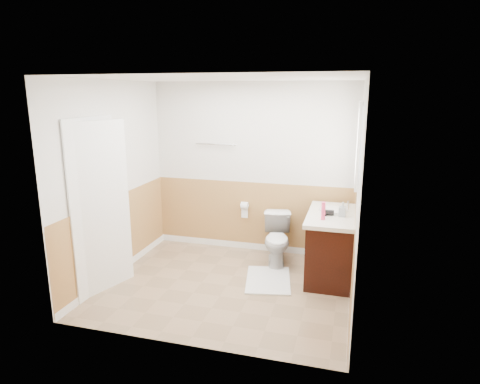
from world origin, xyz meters
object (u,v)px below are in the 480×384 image
(vanity_cabinet, at_px, (331,247))
(lotion_bottle, at_px, (323,211))
(bath_mat, at_px, (268,280))
(soap_dispenser, at_px, (343,209))
(toilet, at_px, (277,240))

(vanity_cabinet, xyz_separation_m, lotion_bottle, (-0.10, -0.29, 0.56))
(vanity_cabinet, distance_m, lotion_bottle, 0.64)
(bath_mat, height_order, lotion_bottle, lotion_bottle)
(lotion_bottle, bearing_deg, soap_dispenser, 42.53)
(bath_mat, bearing_deg, toilet, 90.00)
(soap_dispenser, bearing_deg, toilet, 159.19)
(lotion_bottle, xyz_separation_m, soap_dispenser, (0.22, 0.20, -0.02))
(toilet, height_order, soap_dispenser, soap_dispenser)
(bath_mat, distance_m, lotion_bottle, 1.15)
(toilet, xyz_separation_m, bath_mat, (0.00, -0.60, -0.34))
(bath_mat, distance_m, vanity_cabinet, 0.91)
(toilet, relative_size, bath_mat, 0.86)
(toilet, bearing_deg, lotion_bottle, -50.33)
(vanity_cabinet, relative_size, lotion_bottle, 5.00)
(bath_mat, height_order, vanity_cabinet, vanity_cabinet)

